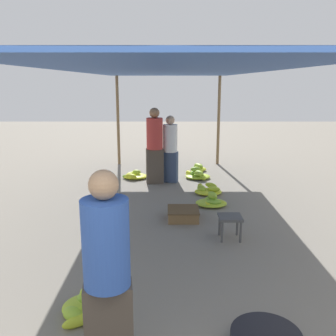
% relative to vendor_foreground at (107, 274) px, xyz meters
% --- Properties ---
extents(canopy_post_back_left, '(0.08, 0.08, 2.46)m').
position_rel_vendor_foreground_xyz_m(canopy_post_back_left, '(-0.93, 7.88, 0.35)').
color(canopy_post_back_left, olive).
rests_on(canopy_post_back_left, ground).
extents(canopy_post_back_right, '(0.08, 0.08, 2.46)m').
position_rel_vendor_foreground_xyz_m(canopy_post_back_right, '(1.88, 7.88, 0.35)').
color(canopy_post_back_right, olive).
rests_on(canopy_post_back_right, ground).
extents(canopy_tarp, '(3.21, 8.44, 0.04)m').
position_rel_vendor_foreground_xyz_m(canopy_tarp, '(0.47, 3.86, 1.61)').
color(canopy_tarp, '#33569E').
rests_on(canopy_tarp, canopy_post_front_left).
extents(vendor_foreground, '(0.40, 0.40, 1.69)m').
position_rel_vendor_foreground_xyz_m(vendor_foreground, '(0.00, 0.00, 0.00)').
color(vendor_foreground, '#4C4238').
rests_on(vendor_foreground, ground).
extents(stool, '(0.34, 0.34, 0.36)m').
position_rel_vendor_foreground_xyz_m(stool, '(1.39, 2.65, -0.59)').
color(stool, '#4C4C4C').
rests_on(stool, ground).
extents(banana_pile_left_0, '(0.59, 0.68, 0.32)m').
position_rel_vendor_foreground_xyz_m(banana_pile_left_0, '(-0.35, 0.80, -0.79)').
color(banana_pile_left_0, '#B7CD2B').
rests_on(banana_pile_left_0, ground).
extents(banana_pile_left_1, '(0.64, 0.58, 0.20)m').
position_rel_vendor_foreground_xyz_m(banana_pile_left_1, '(-0.36, 6.23, -0.81)').
color(banana_pile_left_1, '#C9D528').
rests_on(banana_pile_left_1, ground).
extents(banana_pile_right_0, '(0.61, 0.58, 0.28)m').
position_rel_vendor_foreground_xyz_m(banana_pile_right_0, '(1.30, 4.19, -0.80)').
color(banana_pile_right_0, '#7CB636').
rests_on(banana_pile_right_0, ground).
extents(banana_pile_right_1, '(0.57, 0.55, 0.20)m').
position_rel_vendor_foreground_xyz_m(banana_pile_right_1, '(1.29, 4.96, -0.80)').
color(banana_pile_right_1, '#B0CB2D').
rests_on(banana_pile_right_1, ground).
extents(banana_pile_right_2, '(0.62, 0.61, 0.29)m').
position_rel_vendor_foreground_xyz_m(banana_pile_right_2, '(1.17, 6.22, -0.79)').
color(banana_pile_right_2, yellow).
rests_on(banana_pile_right_2, ground).
extents(banana_pile_right_3, '(0.45, 0.49, 0.21)m').
position_rel_vendor_foreground_xyz_m(banana_pile_right_3, '(1.26, 6.98, -0.80)').
color(banana_pile_right_3, '#91BE32').
rests_on(banana_pile_right_3, ground).
extents(crate_near, '(0.53, 0.53, 0.18)m').
position_rel_vendor_foreground_xyz_m(crate_near, '(0.72, 3.46, -0.78)').
color(crate_near, brown).
rests_on(crate_near, ground).
extents(shopper_walking_mid, '(0.40, 0.40, 1.55)m').
position_rel_vendor_foreground_xyz_m(shopper_walking_mid, '(0.51, 5.91, -0.07)').
color(shopper_walking_mid, '#384766').
rests_on(shopper_walking_mid, ground).
extents(shopper_walking_far, '(0.42, 0.42, 1.74)m').
position_rel_vendor_foreground_xyz_m(shopper_walking_far, '(0.16, 5.80, 0.03)').
color(shopper_walking_far, '#4C4238').
rests_on(shopper_walking_far, ground).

